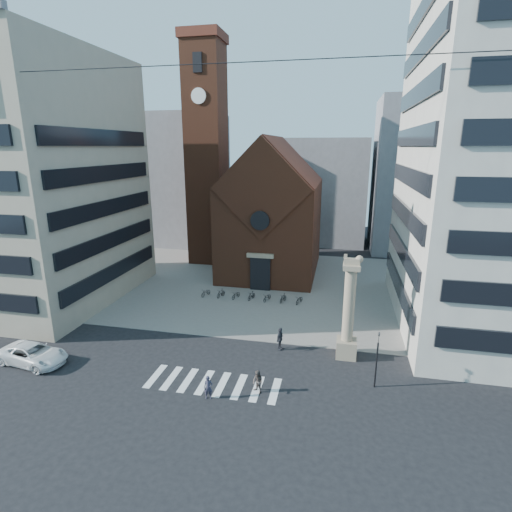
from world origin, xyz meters
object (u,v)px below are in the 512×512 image
at_px(pedestrian_0, 208,387).
at_px(scooter_0, 206,292).
at_px(traffic_light, 377,358).
at_px(pedestrian_1, 258,382).
at_px(pedestrian_2, 280,339).
at_px(white_car, 33,354).
at_px(lion_column, 348,317).

distance_m(pedestrian_0, scooter_0, 19.42).
bearing_deg(scooter_0, pedestrian_0, -52.35).
relative_size(traffic_light, pedestrian_0, 2.59).
relative_size(pedestrian_1, pedestrian_2, 0.85).
height_order(white_car, pedestrian_2, pedestrian_2).
bearing_deg(lion_column, traffic_light, -63.54).
bearing_deg(traffic_light, pedestrian_2, 151.86).
relative_size(traffic_light, pedestrian_1, 2.56).
bearing_deg(pedestrian_2, pedestrian_1, -170.68).
bearing_deg(white_car, pedestrian_2, -64.18).
distance_m(pedestrian_0, pedestrian_2, 8.61).
bearing_deg(scooter_0, lion_column, -15.73).
xyz_separation_m(lion_column, traffic_light, (1.99, -4.00, -1.17)).
bearing_deg(pedestrian_2, pedestrian_0, 168.70).
xyz_separation_m(pedestrian_0, pedestrian_1, (3.16, 1.35, 0.01)).
bearing_deg(pedestrian_2, traffic_light, -103.77).
height_order(lion_column, white_car, lion_column).
relative_size(pedestrian_2, scooter_0, 1.23).
xyz_separation_m(pedestrian_0, pedestrian_2, (3.73, 7.76, 0.16)).
distance_m(pedestrian_1, scooter_0, 19.51).
bearing_deg(pedestrian_2, lion_column, -75.62).
relative_size(white_car, pedestrian_1, 3.34).
bearing_deg(scooter_0, pedestrian_2, -27.76).
distance_m(lion_column, traffic_light, 4.62).
height_order(traffic_light, pedestrian_1, traffic_light).
relative_size(traffic_light, pedestrian_2, 2.17).
distance_m(lion_column, scooter_0, 19.14).
bearing_deg(lion_column, pedestrian_0, -139.90).
height_order(traffic_light, scooter_0, traffic_light).
height_order(white_car, pedestrian_0, pedestrian_0).
xyz_separation_m(lion_column, pedestrian_2, (-5.49, 0.00, -2.47)).
height_order(pedestrian_1, pedestrian_2, pedestrian_2).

